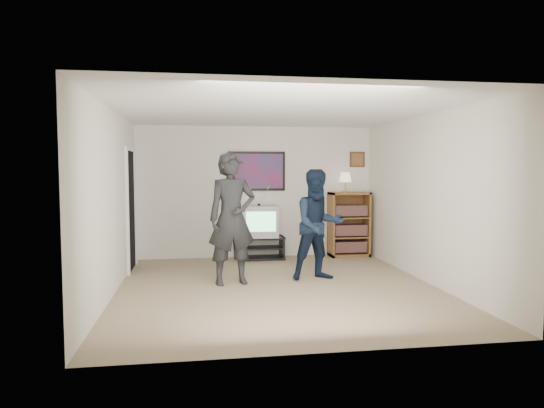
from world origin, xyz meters
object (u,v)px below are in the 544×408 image
object	(u,v)px
media_stand	(261,248)
person_tall	(232,219)
bookshelf	(349,224)
person_short	(318,225)
crt_television	(259,221)

from	to	relation	value
media_stand	person_tall	xyz separation A→B (m)	(-0.68, -1.89, 0.75)
bookshelf	person_short	xyz separation A→B (m)	(-1.08, -1.86, 0.22)
media_stand	person_tall	distance (m)	2.15
media_stand	crt_television	distance (m)	0.51
media_stand	bookshelf	world-z (taller)	bookshelf
media_stand	person_short	xyz separation A→B (m)	(0.64, -1.81, 0.63)
media_stand	person_short	world-z (taller)	person_short
media_stand	person_short	distance (m)	2.02
media_stand	bookshelf	size ratio (longest dim) A/B	0.69
crt_television	bookshelf	distance (m)	1.77
crt_television	bookshelf	bearing A→B (deg)	5.25
bookshelf	crt_television	bearing A→B (deg)	-178.38
crt_television	bookshelf	world-z (taller)	bookshelf
crt_television	person_short	distance (m)	1.93
media_stand	crt_television	xyz separation A→B (m)	(-0.04, -0.00, 0.51)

